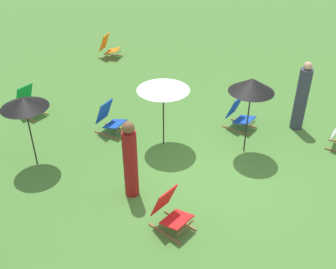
% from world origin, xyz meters
% --- Properties ---
extents(ground_plane, '(40.00, 40.00, 0.00)m').
position_xyz_m(ground_plane, '(0.00, 0.00, 0.00)').
color(ground_plane, '#477A33').
extents(deckchair_0, '(0.62, 0.84, 0.83)m').
position_xyz_m(deckchair_0, '(1.81, 0.06, 0.37)').
color(deckchair_0, olive).
rests_on(deckchair_0, ground).
extents(deckchair_1, '(0.52, 0.79, 0.83)m').
position_xyz_m(deckchair_1, '(0.21, 2.91, 0.37)').
color(deckchair_1, olive).
rests_on(deckchair_1, ground).
extents(deckchair_4, '(0.66, 0.86, 0.83)m').
position_xyz_m(deckchair_4, '(-2.10, 0.15, 0.37)').
color(deckchair_4, olive).
rests_on(deckchair_4, ground).
extents(deckchair_5, '(0.58, 0.82, 0.83)m').
position_xyz_m(deckchair_5, '(4.44, 5.65, 0.37)').
color(deckchair_5, olive).
rests_on(deckchair_5, ground).
extents(deckchair_7, '(0.59, 0.83, 0.83)m').
position_xyz_m(deckchair_7, '(0.03, 5.33, 0.37)').
color(deckchair_7, olive).
rests_on(deckchair_7, ground).
extents(umbrella_0, '(0.99, 0.99, 1.65)m').
position_xyz_m(umbrella_0, '(-1.64, 3.68, 1.53)').
color(umbrella_0, black).
rests_on(umbrella_0, ground).
extents(umbrella_1, '(1.19, 1.19, 1.69)m').
position_xyz_m(umbrella_1, '(0.29, 1.46, 1.56)').
color(umbrella_1, black).
rests_on(umbrella_1, ground).
extents(umbrella_2, '(0.99, 0.99, 1.85)m').
position_xyz_m(umbrella_2, '(0.84, -0.37, 1.69)').
color(umbrella_2, black).
rests_on(umbrella_2, ground).
extents(person_0, '(0.43, 0.43, 1.80)m').
position_xyz_m(person_0, '(2.42, -1.28, 0.85)').
color(person_0, '#333847').
rests_on(person_0, ground).
extents(person_1, '(0.40, 0.40, 1.69)m').
position_xyz_m(person_1, '(-1.61, 1.24, 0.82)').
color(person_1, maroon).
rests_on(person_1, ground).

